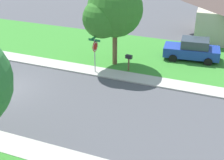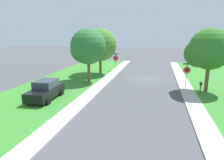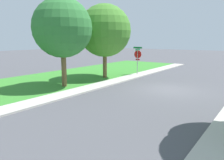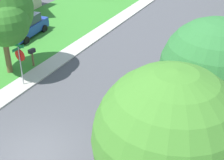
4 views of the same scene
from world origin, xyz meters
TOP-DOWN VIEW (x-y plane):
  - ground_plane at (0.00, 0.00)m, footprint 120.00×120.00m
  - sidewalk_east at (4.70, 12.00)m, footprint 1.40×56.00m
  - lawn_east at (9.40, 12.00)m, footprint 8.00×56.00m
  - sidewalk_west at (-4.70, 12.00)m, footprint 1.40×56.00m
  - stop_sign_near_corner at (4.86, -4.34)m, footprint 0.92×0.92m
  - stop_sign_far_corner at (-4.60, 4.50)m, footprint 0.92×0.92m
  - car_black_behind_trees at (8.03, 11.00)m, footprint 2.19×4.38m
  - tree_corner_large at (6.73, 3.51)m, footprint 4.54×4.22m
  - tree_across_left at (6.66, -1.29)m, footprint 4.93×4.59m
  - tree_sidewalk_mid at (-6.22, 5.14)m, footprint 4.34×4.04m
  - mailbox at (-5.65, 6.70)m, footprint 0.30×0.51m

SIDE VIEW (x-z plane):
  - ground_plane at x=0.00m, z-range 0.00..0.00m
  - lawn_east at x=9.40m, z-range 0.00..0.08m
  - sidewalk_east at x=4.70m, z-range 0.00..0.10m
  - sidewalk_west at x=-4.70m, z-range 0.00..0.10m
  - car_black_behind_trees at x=8.03m, z-range -0.01..1.75m
  - mailbox at x=-5.65m, z-range 0.35..1.66m
  - stop_sign_near_corner at x=4.86m, z-range 0.49..3.26m
  - stop_sign_far_corner at x=-4.60m, z-range 0.50..3.27m
  - tree_across_left at x=6.66m, z-range 0.81..7.33m
  - tree_corner_large at x=6.73m, z-range 0.94..7.34m
  - tree_sidewalk_mid at x=-6.22m, z-range 1.02..7.38m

